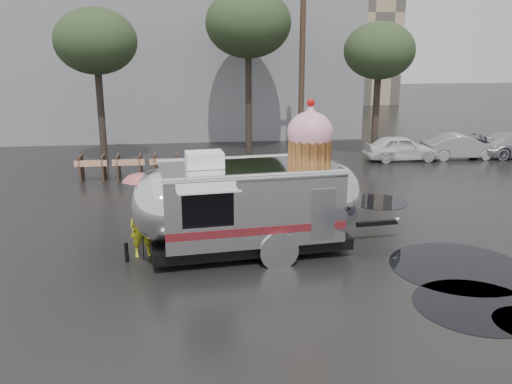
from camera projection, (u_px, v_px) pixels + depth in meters
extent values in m
plane|color=black|center=(315.00, 266.00, 13.72)|extent=(120.00, 120.00, 0.00)
cylinder|color=black|center=(459.00, 267.00, 13.65)|extent=(3.44, 3.44, 0.01)
cylinder|color=black|center=(379.00, 202.00, 19.23)|extent=(2.01, 2.01, 0.01)
cylinder|color=black|center=(476.00, 306.00, 11.64)|extent=(2.68, 2.68, 0.01)
cube|color=slate|center=(170.00, 26.00, 34.45)|extent=(22.00, 12.00, 13.00)
cylinder|color=#473323|center=(302.00, 63.00, 26.21)|extent=(0.28, 0.28, 9.00)
cylinder|color=#382D26|center=(100.00, 101.00, 24.53)|extent=(0.32, 0.32, 5.85)
ellipsoid|color=#25361D|center=(96.00, 41.00, 23.83)|extent=(3.64, 3.64, 2.86)
cylinder|color=#382D26|center=(249.00, 86.00, 27.16)|extent=(0.32, 0.32, 6.75)
ellipsoid|color=#25361D|center=(248.00, 23.00, 26.36)|extent=(4.20, 4.20, 3.30)
cylinder|color=#382D26|center=(376.00, 102.00, 26.15)|extent=(0.32, 0.32, 5.40)
ellipsoid|color=#25361D|center=(379.00, 51.00, 25.51)|extent=(3.36, 3.36, 2.64)
cube|color=#473323|center=(81.00, 168.00, 22.24)|extent=(0.08, 0.80, 1.00)
cube|color=#473323|center=(104.00, 167.00, 22.35)|extent=(0.08, 0.80, 1.00)
cube|color=#E5590C|center=(90.00, 163.00, 21.87)|extent=(1.30, 0.04, 0.25)
cube|color=#473323|center=(119.00, 167.00, 22.42)|extent=(0.08, 0.80, 1.00)
cube|color=#473323|center=(141.00, 166.00, 22.53)|extent=(0.08, 0.80, 1.00)
cube|color=#E5590C|center=(128.00, 162.00, 22.05)|extent=(1.30, 0.04, 0.25)
cube|color=#473323|center=(155.00, 166.00, 22.61)|extent=(0.08, 0.80, 1.00)
cube|color=#473323|center=(177.00, 165.00, 22.71)|extent=(0.08, 0.80, 1.00)
cube|color=#E5590C|center=(166.00, 162.00, 22.23)|extent=(1.30, 0.04, 0.25)
imported|color=silver|center=(401.00, 146.00, 25.85)|extent=(4.00, 1.80, 1.40)
imported|color=#B2B2B7|center=(461.00, 144.00, 26.21)|extent=(4.00, 1.80, 1.40)
cube|color=silver|center=(249.00, 200.00, 14.31)|extent=(4.79, 2.84, 1.87)
ellipsoid|color=silver|center=(330.00, 195.00, 14.81)|extent=(1.79, 2.54, 1.87)
ellipsoid|color=silver|center=(161.00, 205.00, 13.82)|extent=(1.79, 2.54, 1.87)
cube|color=black|center=(249.00, 239.00, 14.60)|extent=(5.38, 2.59, 0.31)
cylinder|color=black|center=(278.00, 251.00, 13.71)|extent=(0.75, 0.30, 0.73)
cylinder|color=black|center=(258.00, 225.00, 15.72)|extent=(0.75, 0.30, 0.73)
cylinder|color=silver|center=(279.00, 251.00, 13.56)|extent=(1.00, 0.20, 1.00)
cube|color=black|center=(377.00, 223.00, 15.37)|extent=(1.25, 0.25, 0.12)
sphere|color=silver|center=(397.00, 220.00, 15.50)|extent=(0.18, 0.18, 0.17)
cylinder|color=black|center=(127.00, 252.00, 13.93)|extent=(0.11, 0.11, 0.52)
cube|color=maroon|center=(259.00, 231.00, 13.32)|extent=(4.55, 0.49, 0.21)
cube|color=maroon|center=(240.00, 204.00, 15.55)|extent=(4.55, 0.49, 0.21)
cube|color=black|center=(208.00, 211.00, 12.87)|extent=(1.24, 0.16, 0.83)
cube|color=beige|center=(209.00, 192.00, 12.50)|extent=(1.50, 0.66, 0.15)
cube|color=silver|center=(323.00, 215.00, 13.58)|extent=(0.62, 0.09, 1.35)
cube|color=white|center=(204.00, 160.00, 13.76)|extent=(1.00, 0.77, 0.39)
cylinder|color=#C8823F|center=(310.00, 151.00, 14.34)|extent=(1.18, 1.18, 0.62)
ellipsoid|color=#F8AABC|center=(310.00, 132.00, 14.21)|extent=(1.32, 1.32, 1.08)
cone|color=#F8AABC|center=(311.00, 111.00, 14.06)|extent=(0.57, 0.57, 0.42)
sphere|color=red|center=(311.00, 103.00, 14.00)|extent=(0.23, 0.23, 0.21)
imported|color=gold|center=(142.00, 225.00, 14.17)|extent=(0.70, 0.55, 1.73)
imported|color=pink|center=(140.00, 186.00, 13.89)|extent=(1.09, 1.09, 0.74)
cylinder|color=black|center=(142.00, 226.00, 14.18)|extent=(0.02, 0.02, 1.65)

